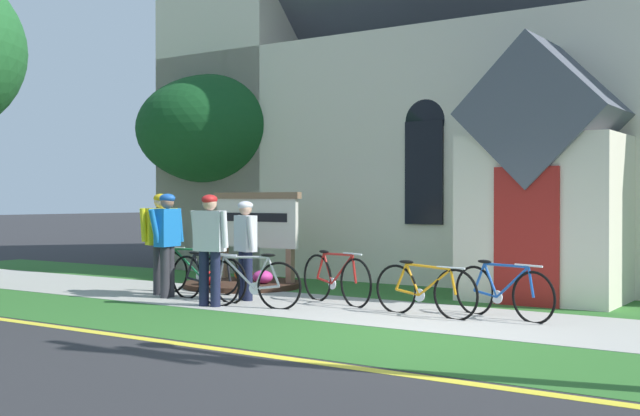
% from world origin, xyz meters
% --- Properties ---
extents(ground, '(140.00, 140.00, 0.00)m').
position_xyz_m(ground, '(0.00, 4.00, 0.00)').
color(ground, '#2B2B2D').
extents(sidewalk_slab, '(32.00, 2.44, 0.01)m').
position_xyz_m(sidewalk_slab, '(-2.11, 1.45, 0.01)').
color(sidewalk_slab, '#A8A59E').
rests_on(sidewalk_slab, ground).
extents(grass_verge, '(32.00, 2.05, 0.01)m').
position_xyz_m(grass_verge, '(-2.11, -0.80, 0.00)').
color(grass_verge, '#2D6628').
rests_on(grass_verge, ground).
extents(church_lawn, '(24.00, 2.15, 0.01)m').
position_xyz_m(church_lawn, '(-2.11, 3.75, 0.00)').
color(church_lawn, '#2D6628').
rests_on(church_lawn, ground).
extents(curb_paint_stripe, '(28.00, 0.16, 0.01)m').
position_xyz_m(curb_paint_stripe, '(-2.11, -1.97, 0.00)').
color(curb_paint_stripe, yellow).
rests_on(curb_paint_stripe, ground).
extents(church_building, '(14.33, 12.07, 14.01)m').
position_xyz_m(church_building, '(-2.53, 9.60, 4.88)').
color(church_building, beige).
rests_on(church_building, ground).
extents(church_sign, '(2.07, 0.23, 1.74)m').
position_xyz_m(church_sign, '(-4.80, 3.24, 1.16)').
color(church_sign, '#7F6047').
rests_on(church_sign, ground).
extents(flower_bed, '(2.15, 2.15, 0.34)m').
position_xyz_m(flower_bed, '(-4.79, 2.81, 0.08)').
color(flower_bed, '#382319').
rests_on(flower_bed, ground).
extents(bicycle_green, '(1.71, 0.18, 0.79)m').
position_xyz_m(bicycle_green, '(-4.05, 1.06, 0.37)').
color(bicycle_green, black).
rests_on(bicycle_green, ground).
extents(bicycle_white, '(1.68, 0.28, 0.78)m').
position_xyz_m(bicycle_white, '(-0.43, 1.44, 0.36)').
color(bicycle_white, black).
rests_on(bicycle_white, ground).
extents(bicycle_yellow, '(1.65, 0.67, 0.83)m').
position_xyz_m(bicycle_yellow, '(-2.15, 1.86, 0.39)').
color(bicycle_yellow, black).
rests_on(bicycle_yellow, ground).
extents(bicycle_blue, '(1.79, 0.25, 0.83)m').
position_xyz_m(bicycle_blue, '(-4.86, 1.65, 0.38)').
color(bicycle_blue, black).
rests_on(bicycle_blue, ground).
extents(bicycle_orange, '(1.70, 0.36, 0.83)m').
position_xyz_m(bicycle_orange, '(-2.98, 0.77, 0.37)').
color(bicycle_orange, black).
rests_on(bicycle_orange, ground).
extents(bicycle_silver, '(1.63, 0.59, 0.79)m').
position_xyz_m(bicycle_silver, '(0.54, 1.84, 0.36)').
color(bicycle_silver, black).
rests_on(bicycle_silver, ground).
extents(cyclist_in_yellow_jersey, '(0.30, 0.77, 1.70)m').
position_xyz_m(cyclist_in_yellow_jersey, '(-4.81, 0.94, 1.00)').
color(cyclist_in_yellow_jersey, '#2D2D33').
rests_on(cyclist_in_yellow_jersey, ground).
extents(cyclist_in_white_jersey, '(0.55, 0.49, 1.58)m').
position_xyz_m(cyclist_in_white_jersey, '(-3.55, 1.38, 0.91)').
color(cyclist_in_white_jersey, '#191E38').
rests_on(cyclist_in_white_jersey, ground).
extents(cyclist_in_red_jersey, '(0.66, 0.30, 1.68)m').
position_xyz_m(cyclist_in_red_jersey, '(-3.53, 0.52, 0.99)').
color(cyclist_in_red_jersey, '#191E38').
rests_on(cyclist_in_red_jersey, ground).
extents(cyclist_in_orange_jersey, '(0.39, 0.67, 1.71)m').
position_xyz_m(cyclist_in_orange_jersey, '(-5.21, 1.18, 1.00)').
color(cyclist_in_orange_jersey, '#2D2D33').
rests_on(cyclist_in_orange_jersey, ground).
extents(yard_deciduous_tree, '(3.52, 3.52, 4.42)m').
position_xyz_m(yard_deciduous_tree, '(-7.56, 5.22, 3.18)').
color(yard_deciduous_tree, '#3D2D1E').
rests_on(yard_deciduous_tree, ground).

